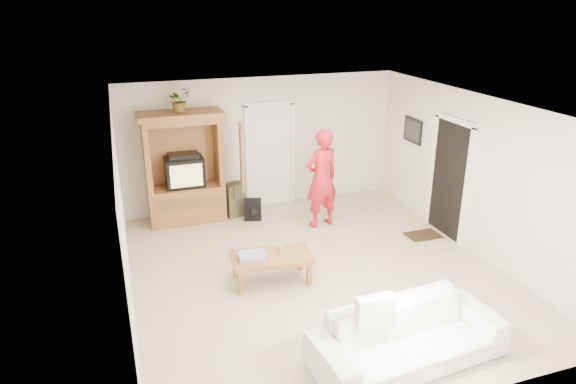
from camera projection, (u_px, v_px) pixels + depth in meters
name	position (u px, v px, depth m)	size (l,w,h in m)	color
floor	(316.00, 272.00, 7.99)	(6.00, 6.00, 0.00)	tan
ceiling	(320.00, 106.00, 7.07)	(6.00, 6.00, 0.00)	white
wall_back	(262.00, 143.00, 10.19)	(5.50, 5.50, 0.00)	silver
wall_front	(435.00, 301.00, 4.87)	(5.50, 5.50, 0.00)	silver
wall_left	(123.00, 218.00, 6.71)	(6.00, 6.00, 0.00)	silver
wall_right	(475.00, 175.00, 8.35)	(6.00, 6.00, 0.00)	silver
armoire	(186.00, 175.00, 9.56)	(1.82, 1.14, 2.10)	#97572E
door_back	(270.00, 156.00, 10.31)	(0.85, 0.05, 2.04)	white
doorway_right	(450.00, 180.00, 8.98)	(0.05, 0.90, 2.04)	black
framed_picture	(413.00, 130.00, 9.92)	(0.03, 0.60, 0.48)	black
doormat	(423.00, 235.00, 9.21)	(0.60, 0.40, 0.02)	#382316
plant	(179.00, 100.00, 9.02)	(0.39, 0.34, 0.44)	#4C7238
man	(322.00, 179.00, 9.32)	(0.67, 0.44, 1.85)	red
sofa	(408.00, 337.00, 5.92)	(2.29, 0.89, 0.67)	white
coffee_table	(272.00, 259.00, 7.59)	(1.23, 0.74, 0.44)	#966033
towel	(252.00, 256.00, 7.47)	(0.38, 0.28, 0.08)	#F351A9
candle	(281.00, 249.00, 7.65)	(0.08, 0.08, 0.10)	tan
backpack_black	(253.00, 210.00, 9.79)	(0.33, 0.19, 0.41)	black
backpack_olive	(234.00, 199.00, 9.96)	(0.35, 0.26, 0.66)	#47442B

